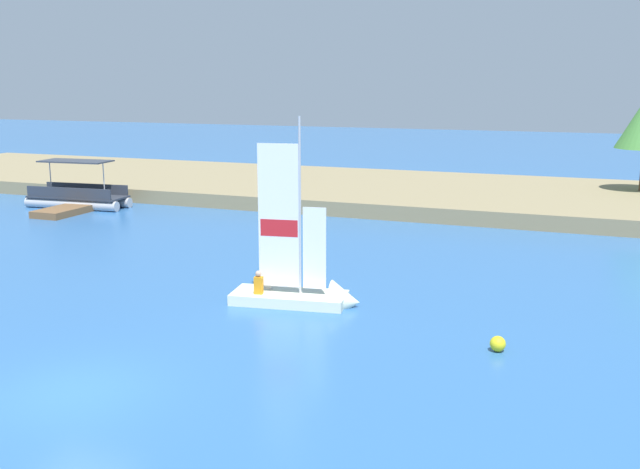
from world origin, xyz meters
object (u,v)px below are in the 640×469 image
(wooden_dock, at_px, (84,206))
(pontoon_boat, at_px, (78,197))
(channel_buoy, at_px, (498,344))
(sailboat, at_px, (312,293))

(wooden_dock, xyz_separation_m, pontoon_boat, (-0.77, 0.45, 0.45))
(wooden_dock, bearing_deg, channel_buoy, -29.56)
(wooden_dock, distance_m, pontoon_boat, 1.00)
(channel_buoy, bearing_deg, pontoon_boat, 150.42)
(sailboat, xyz_separation_m, channel_buoy, (6.36, -2.15, -0.16))
(channel_buoy, bearing_deg, wooden_dock, 150.44)
(sailboat, bearing_deg, wooden_dock, 138.70)
(wooden_dock, distance_m, sailboat, 22.83)
(sailboat, height_order, pontoon_boat, sailboat)
(pontoon_boat, relative_size, channel_buoy, 14.10)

